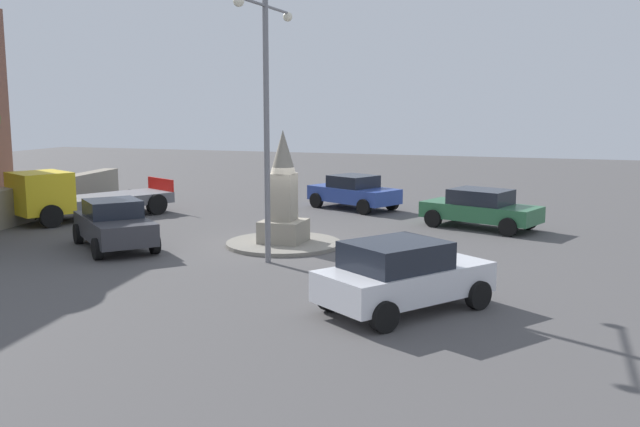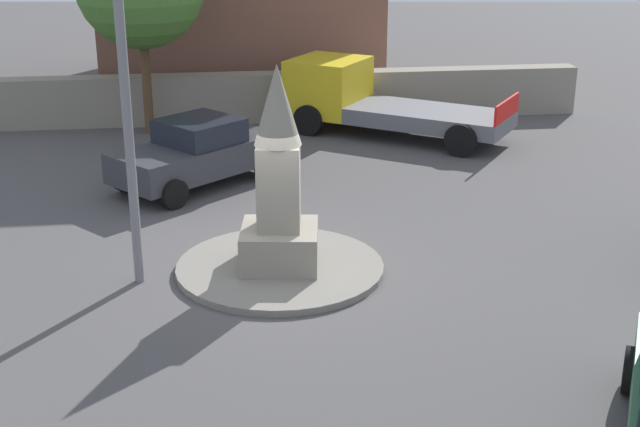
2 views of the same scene
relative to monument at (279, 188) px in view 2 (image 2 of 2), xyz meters
The scene contains 7 objects.
ground_plane 1.53m from the monument, ahead, with size 80.00×80.00×0.00m, color #4F4C4C.
traffic_island 1.47m from the monument, ahead, with size 3.65×3.65×0.12m, color gray.
monument is the anchor object (origin of this frame).
streetlamp 3.93m from the monument, 10.93° to the left, with size 3.63×0.28×7.66m.
car_dark_grey_passing 5.30m from the monument, 66.55° to the right, with size 3.85×4.04×1.52m.
truck_yellow_parked_left 9.67m from the monument, 101.86° to the right, with size 6.30×4.58×1.94m.
stone_boundary_wall 10.87m from the monument, 82.27° to the right, with size 19.45×0.70×1.39m, color gray.
Camera 2 is at (-0.82, 14.14, 6.27)m, focal length 49.26 mm.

